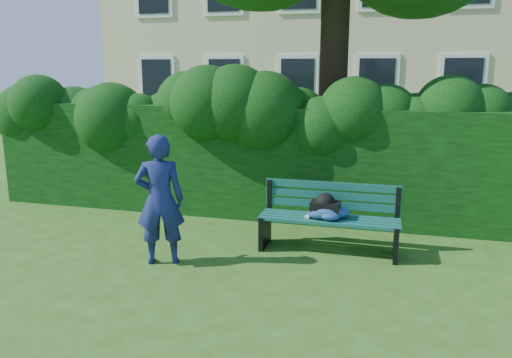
# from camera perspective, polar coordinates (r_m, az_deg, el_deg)

# --- Properties ---
(ground) EXTENTS (80.00, 80.00, 0.00)m
(ground) POSITION_cam_1_polar(r_m,az_deg,el_deg) (6.37, -1.44, -9.52)
(ground) COLOR #335917
(ground) RESTS_ON ground
(hedge) EXTENTS (10.00, 1.00, 1.80)m
(hedge) POSITION_cam_1_polar(r_m,az_deg,el_deg) (8.17, 2.94, 2.02)
(hedge) COLOR black
(hedge) RESTS_ON ground
(park_bench) EXTENTS (1.83, 0.56, 0.89)m
(park_bench) POSITION_cam_1_polar(r_m,az_deg,el_deg) (6.67, 8.24, -4.09)
(park_bench) COLOR #0D4343
(park_bench) RESTS_ON ground
(man_reading) EXTENTS (0.70, 0.58, 1.63)m
(man_reading) POSITION_cam_1_polar(r_m,az_deg,el_deg) (6.24, -10.93, -2.35)
(man_reading) COLOR navy
(man_reading) RESTS_ON ground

